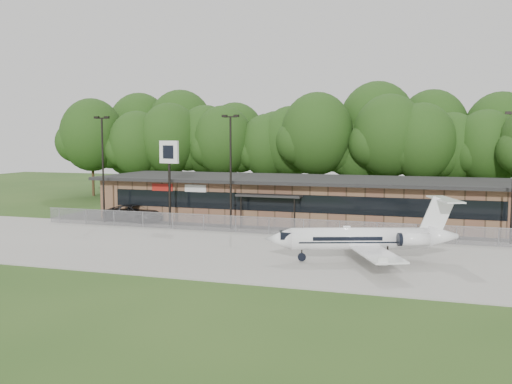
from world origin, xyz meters
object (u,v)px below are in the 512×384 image
(terminal, at_px, (304,199))
(pole_sign, at_px, (169,161))
(business_jet, at_px, (366,239))
(suv, at_px, (134,213))

(terminal, height_order, pole_sign, pole_sign)
(business_jet, bearing_deg, suv, 135.61)
(business_jet, height_order, suv, business_jet)
(terminal, distance_m, business_jet, 18.95)
(terminal, height_order, suv, terminal)
(terminal, relative_size, business_jet, 3.20)
(terminal, xyz_separation_m, pole_sign, (-11.15, -7.14, 3.90))
(terminal, xyz_separation_m, suv, (-15.72, -5.79, -1.34))
(suv, relative_size, pole_sign, 0.75)
(pole_sign, bearing_deg, suv, 176.16)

